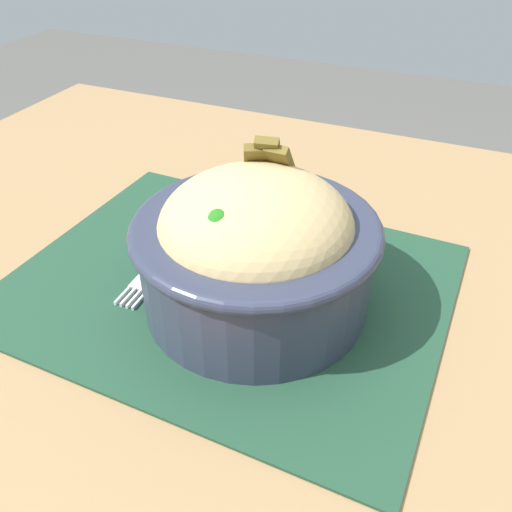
{
  "coord_description": "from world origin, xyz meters",
  "views": [
    {
      "loc": [
        -0.16,
        0.35,
        1.02
      ],
      "look_at": [
        -0.01,
        0.01,
        0.75
      ],
      "focal_mm": 38.1,
      "sensor_mm": 36.0,
      "label": 1
    }
  ],
  "objects": [
    {
      "name": "table",
      "position": [
        0.0,
        0.0,
        0.63
      ],
      "size": [
        1.05,
        0.82,
        0.7
      ],
      "color": "#99754C",
      "rests_on": "ground_plane"
    },
    {
      "name": "placemat",
      "position": [
        0.02,
        0.0,
        0.7
      ],
      "size": [
        0.4,
        0.33,
        0.0
      ],
      "primitive_type": "cube",
      "rotation": [
        0.0,
        0.0,
        -0.03
      ],
      "color": "#1E422D",
      "rests_on": "table"
    },
    {
      "name": "bowl",
      "position": [
        -0.01,
        0.01,
        0.76
      ],
      "size": [
        0.22,
        0.22,
        0.14
      ],
      "color": "#2D3347",
      "rests_on": "placemat"
    },
    {
      "name": "fork",
      "position": [
        0.1,
        0.01,
        0.71
      ],
      "size": [
        0.02,
        0.13,
        0.0
      ],
      "color": "silver",
      "rests_on": "placemat"
    }
  ]
}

